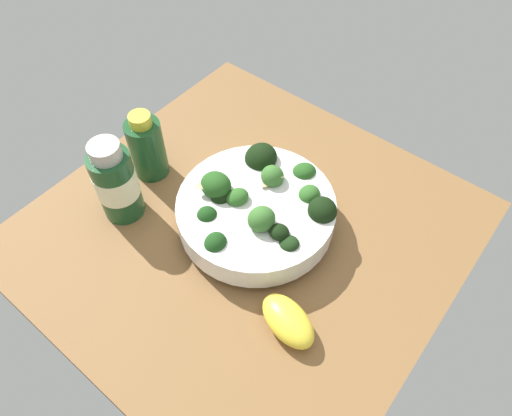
{
  "coord_description": "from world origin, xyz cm",
  "views": [
    {
      "loc": [
        -30.33,
        -26.03,
        56.27
      ],
      "look_at": [
        1.16,
        -0.77,
        4.0
      ],
      "focal_mm": 33.06,
      "sensor_mm": 36.0,
      "label": 1
    }
  ],
  "objects_px": {
    "bottle_tall": "(116,182)",
    "bowl_of_broccoli": "(257,208)",
    "lemon_wedge": "(288,321)",
    "bottle_short": "(147,147)"
  },
  "relations": [
    {
      "from": "bottle_tall",
      "to": "lemon_wedge",
      "type": "bearing_deg",
      "value": -89.67
    },
    {
      "from": "bottle_tall",
      "to": "bottle_short",
      "type": "relative_size",
      "value": 1.17
    },
    {
      "from": "bowl_of_broccoli",
      "to": "bottle_tall",
      "type": "xyz_separation_m",
      "value": [
        -0.1,
        0.17,
        0.03
      ]
    },
    {
      "from": "bottle_tall",
      "to": "bowl_of_broccoli",
      "type": "bearing_deg",
      "value": -58.69
    },
    {
      "from": "lemon_wedge",
      "to": "bottle_tall",
      "type": "relative_size",
      "value": 0.62
    },
    {
      "from": "lemon_wedge",
      "to": "bottle_short",
      "type": "relative_size",
      "value": 0.72
    },
    {
      "from": "bottle_short",
      "to": "bottle_tall",
      "type": "bearing_deg",
      "value": -162.2
    },
    {
      "from": "lemon_wedge",
      "to": "bottle_tall",
      "type": "distance_m",
      "value": 0.3
    },
    {
      "from": "bottle_short",
      "to": "lemon_wedge",
      "type": "bearing_deg",
      "value": -103.62
    },
    {
      "from": "bottle_tall",
      "to": "bottle_short",
      "type": "xyz_separation_m",
      "value": [
        0.08,
        0.03,
        -0.01
      ]
    }
  ]
}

